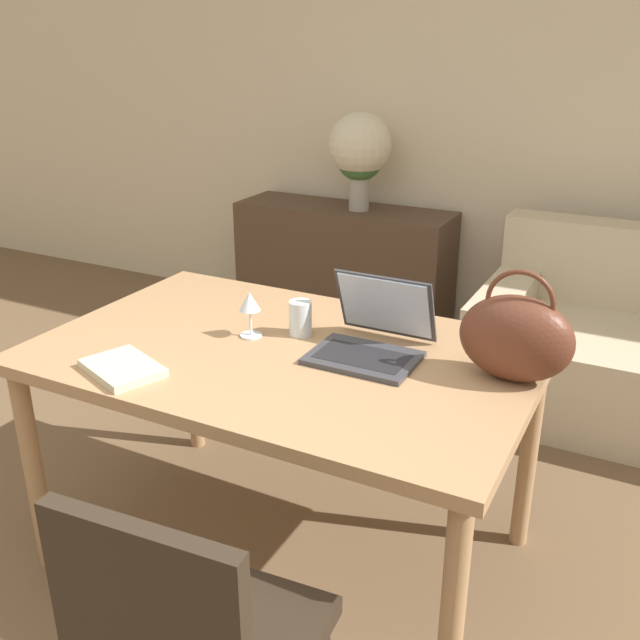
# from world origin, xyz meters

# --- Properties ---
(wall_back) EXTENTS (10.00, 0.06, 2.70)m
(wall_back) POSITION_xyz_m (0.00, 3.02, 1.35)
(wall_back) COLOR beige
(wall_back) RESTS_ON ground_plane
(dining_table) EXTENTS (1.51, 0.96, 0.77)m
(dining_table) POSITION_xyz_m (-0.08, 0.82, 0.69)
(dining_table) COLOR #A87F56
(dining_table) RESTS_ON ground_plane
(sideboard) EXTENTS (1.27, 0.40, 0.74)m
(sideboard) POSITION_xyz_m (-0.80, 2.75, 0.37)
(sideboard) COLOR #4C3828
(sideboard) RESTS_ON ground_plane
(laptop) EXTENTS (0.31, 0.32, 0.23)m
(laptop) POSITION_xyz_m (0.17, 0.93, 0.83)
(laptop) COLOR #38383D
(laptop) RESTS_ON dining_table
(drinking_glass) EXTENTS (0.07, 0.07, 0.11)m
(drinking_glass) POSITION_xyz_m (-0.09, 0.94, 0.82)
(drinking_glass) COLOR silver
(drinking_glass) RESTS_ON dining_table
(wine_glass) EXTENTS (0.07, 0.07, 0.15)m
(wine_glass) POSITION_xyz_m (-0.22, 0.86, 0.88)
(wine_glass) COLOR silver
(wine_glass) RESTS_ON dining_table
(handbag) EXTENTS (0.32, 0.17, 0.32)m
(handbag) POSITION_xyz_m (0.59, 0.94, 0.89)
(handbag) COLOR #592D1E
(handbag) RESTS_ON dining_table
(flower_vase) EXTENTS (0.35, 0.35, 0.54)m
(flower_vase) POSITION_xyz_m (-0.70, 2.73, 1.07)
(flower_vase) COLOR #9E998E
(flower_vase) RESTS_ON sideboard
(book) EXTENTS (0.28, 0.24, 0.02)m
(book) POSITION_xyz_m (-0.41, 0.47, 0.78)
(book) COLOR beige
(book) RESTS_ON dining_table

